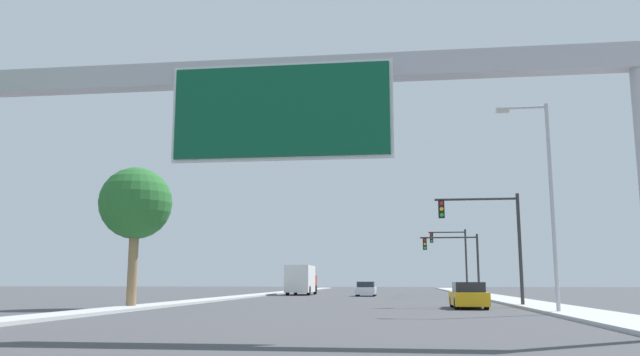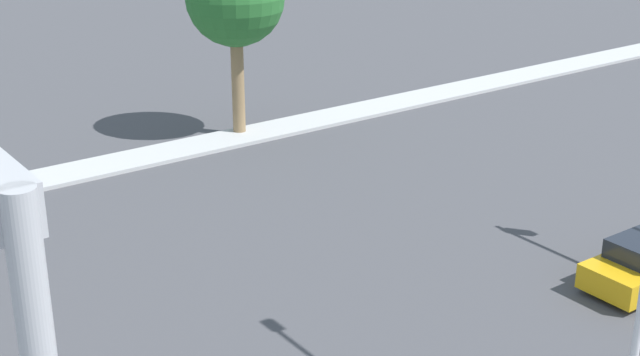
{
  "view_description": "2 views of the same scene",
  "coord_description": "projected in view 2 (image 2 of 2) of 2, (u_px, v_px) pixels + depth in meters",
  "views": [
    {
      "loc": [
        3.32,
        0.54,
        1.52
      ],
      "look_at": [
        0.0,
        26.64,
        5.84
      ],
      "focal_mm": 35.0,
      "sensor_mm": 36.0,
      "label": 1
    },
    {
      "loc": [
        19.57,
        15.27,
        11.7
      ],
      "look_at": [
        -0.72,
        30.02,
        2.07
      ],
      "focal_mm": 50.0,
      "sensor_mm": 36.0,
      "label": 2
    }
  ],
  "objects": [
    {
      "name": "median_strip_left",
      "position": [
        636.0,
        51.0,
        51.62
      ],
      "size": [
        2.0,
        120.0,
        0.15
      ],
      "color": "#B7B7B7",
      "rests_on": "ground"
    }
  ]
}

